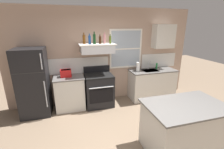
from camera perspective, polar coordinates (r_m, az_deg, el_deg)
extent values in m
plane|color=#7A6651|center=(3.24, 7.29, -25.43)|extent=(16.00, 16.00, 0.00)
cube|color=tan|center=(4.59, -2.88, 6.74)|extent=(5.40, 0.06, 2.70)
cube|color=silver|center=(4.49, -17.21, 2.86)|extent=(2.50, 0.02, 0.44)
cube|color=silver|center=(5.28, 16.75, 5.01)|extent=(1.20, 0.02, 0.44)
cube|color=white|center=(4.69, 5.09, 9.41)|extent=(1.00, 0.04, 1.15)
cube|color=#9EADBC|center=(4.68, 5.15, 9.39)|extent=(0.90, 0.01, 1.05)
cube|color=white|center=(4.67, 5.18, 9.38)|extent=(0.90, 0.02, 0.04)
cube|color=black|center=(4.32, -26.91, -2.68)|extent=(0.70, 0.68, 1.70)
cube|color=#333333|center=(3.91, -28.47, 0.39)|extent=(0.69, 0.00, 0.01)
cylinder|color=#A5A8AD|center=(3.99, -23.24, -6.76)|extent=(0.02, 0.02, 0.66)
cylinder|color=#A5A8AD|center=(3.76, -24.67, 4.36)|extent=(0.02, 0.02, 0.36)
cube|color=silver|center=(4.43, -15.17, -6.60)|extent=(0.76, 0.60, 0.88)
cube|color=#605E5B|center=(4.27, -15.65, -1.00)|extent=(0.79, 0.63, 0.03)
cube|color=red|center=(4.27, -16.61, 0.46)|extent=(0.28, 0.20, 0.19)
cube|color=black|center=(4.25, -16.71, 1.61)|extent=(0.24, 0.16, 0.01)
cube|color=black|center=(4.27, -18.59, 0.76)|extent=(0.02, 0.03, 0.02)
cube|color=black|center=(4.46, -4.79, -5.94)|extent=(0.76, 0.64, 0.87)
cube|color=black|center=(4.30, -4.94, -0.36)|extent=(0.76, 0.64, 0.04)
cube|color=black|center=(4.54, -5.67, 2.04)|extent=(0.76, 0.06, 0.18)
cube|color=black|center=(4.17, -3.92, -7.84)|extent=(0.65, 0.01, 0.40)
cylinder|color=silver|center=(4.04, -3.89, -4.83)|extent=(0.65, 0.03, 0.03)
cube|color=silver|center=(4.23, -5.46, 9.37)|extent=(0.88, 0.48, 0.22)
cube|color=#262628|center=(4.03, -4.84, 7.82)|extent=(0.75, 0.02, 0.04)
cube|color=white|center=(4.22, -5.50, 11.01)|extent=(0.96, 0.52, 0.02)
cylinder|color=brown|center=(4.21, -10.24, 12.57)|extent=(0.07, 0.07, 0.23)
cylinder|color=brown|center=(4.20, -10.35, 14.53)|extent=(0.03, 0.03, 0.06)
cylinder|color=#1E478C|center=(4.15, -8.26, 12.48)|extent=(0.07, 0.07, 0.21)
cylinder|color=#1E478C|center=(4.14, -8.34, 14.32)|extent=(0.03, 0.03, 0.05)
cylinder|color=#143819|center=(4.14, -6.51, 12.79)|extent=(0.07, 0.07, 0.25)
cylinder|color=#143819|center=(4.13, -6.59, 14.96)|extent=(0.03, 0.03, 0.06)
cylinder|color=#381E0F|center=(4.18, -4.43, 12.49)|extent=(0.06, 0.06, 0.19)
cylinder|color=#381E0F|center=(4.17, -4.47, 14.15)|extent=(0.03, 0.03, 0.05)
cylinder|color=#C67F84|center=(4.28, -2.79, 12.89)|extent=(0.07, 0.07, 0.23)
cylinder|color=#C67F84|center=(4.27, -2.82, 14.83)|extent=(0.03, 0.03, 0.06)
cylinder|color=#4C601E|center=(4.23, -0.68, 12.62)|extent=(0.06, 0.06, 0.20)
cylinder|color=#4C601E|center=(4.22, -0.69, 14.30)|extent=(0.03, 0.03, 0.05)
cube|color=silver|center=(5.06, 14.41, -3.50)|extent=(1.40, 0.60, 0.88)
cube|color=#605E5B|center=(4.92, 14.81, 1.47)|extent=(1.43, 0.63, 0.03)
cube|color=#B7BABC|center=(4.85, 13.91, 1.42)|extent=(0.48, 0.36, 0.01)
cylinder|color=silver|center=(4.93, 13.24, 3.49)|extent=(0.03, 0.03, 0.28)
cylinder|color=silver|center=(4.84, 13.79, 4.65)|extent=(0.02, 0.16, 0.02)
cylinder|color=white|center=(4.65, 9.58, 2.82)|extent=(0.11, 0.11, 0.27)
cylinder|color=#268C3F|center=(5.07, 16.10, 3.05)|extent=(0.06, 0.06, 0.18)
cube|color=silver|center=(3.21, 24.65, -17.51)|extent=(1.32, 0.82, 0.88)
cube|color=#605E5B|center=(2.99, 25.75, -10.26)|extent=(1.40, 0.90, 0.03)
cube|color=silver|center=(5.06, 18.42, 13.18)|extent=(0.64, 0.32, 0.70)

